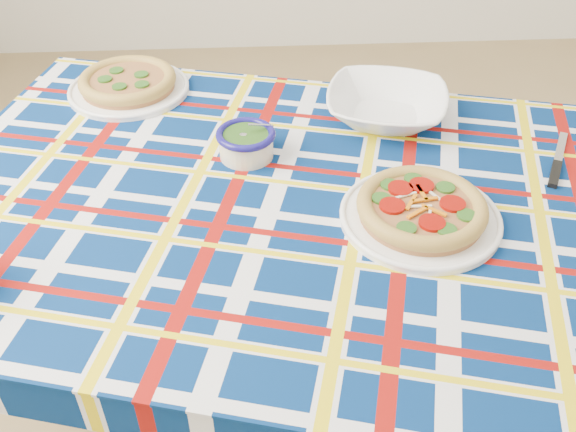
{
  "coord_description": "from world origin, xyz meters",
  "views": [
    {
      "loc": [
        -0.67,
        -1.03,
        1.38
      ],
      "look_at": [
        -0.62,
        -0.2,
        0.69
      ],
      "focal_mm": 40.0,
      "sensor_mm": 36.0,
      "label": 1
    }
  ],
  "objects_px": {
    "pesto_bowl": "(246,141)",
    "serving_bowl": "(386,105)",
    "dining_table": "(316,232)",
    "main_focaccia_plate": "(422,208)"
  },
  "relations": [
    {
      "from": "pesto_bowl",
      "to": "serving_bowl",
      "type": "relative_size",
      "value": 0.46
    },
    {
      "from": "dining_table",
      "to": "main_focaccia_plate",
      "type": "bearing_deg",
      "value": -4.67
    },
    {
      "from": "dining_table",
      "to": "main_focaccia_plate",
      "type": "height_order",
      "value": "main_focaccia_plate"
    },
    {
      "from": "main_focaccia_plate",
      "to": "serving_bowl",
      "type": "xyz_separation_m",
      "value": [
        0.0,
        0.34,
        0.0
      ]
    },
    {
      "from": "pesto_bowl",
      "to": "serving_bowl",
      "type": "height_order",
      "value": "pesto_bowl"
    },
    {
      "from": "main_focaccia_plate",
      "to": "pesto_bowl",
      "type": "height_order",
      "value": "pesto_bowl"
    },
    {
      "from": "dining_table",
      "to": "serving_bowl",
      "type": "height_order",
      "value": "serving_bowl"
    },
    {
      "from": "dining_table",
      "to": "pesto_bowl",
      "type": "distance_m",
      "value": 0.22
    },
    {
      "from": "main_focaccia_plate",
      "to": "serving_bowl",
      "type": "relative_size",
      "value": 1.13
    },
    {
      "from": "dining_table",
      "to": "main_focaccia_plate",
      "type": "distance_m",
      "value": 0.21
    }
  ]
}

